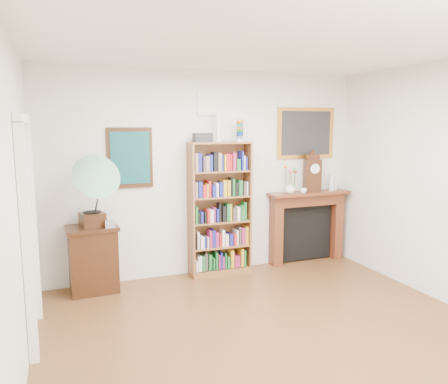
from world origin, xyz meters
name	(u,v)px	position (x,y,z in m)	size (l,w,h in m)	color
room	(299,204)	(0.00, 0.00, 1.40)	(4.51, 5.01, 2.81)	brown
door_casing	(28,212)	(-2.21, 1.20, 1.26)	(0.08, 1.02, 2.17)	white
teal_poster	(130,158)	(-1.05, 2.48, 1.65)	(0.58, 0.04, 0.78)	black
small_picture	(207,104)	(0.00, 2.48, 2.35)	(0.26, 0.04, 0.30)	white
gilt_painting	(306,133)	(1.55, 2.48, 1.95)	(0.95, 0.04, 0.75)	gold
bookshelf	(220,201)	(0.13, 2.33, 1.03)	(0.86, 0.32, 2.13)	brown
side_cabinet	(93,259)	(-1.58, 2.26, 0.42)	(0.61, 0.45, 0.84)	black
fireplace	(306,221)	(1.56, 2.40, 0.63)	(1.28, 0.31, 1.08)	#4B1B11
gramophone	(92,187)	(-1.56, 2.12, 1.34)	(0.68, 0.79, 0.90)	black
cd_stack	(110,224)	(-1.37, 2.13, 0.88)	(0.12, 0.12, 0.08)	#A8A8B4
mantel_clock	(312,174)	(1.60, 2.34, 1.35)	(0.26, 0.17, 0.56)	black
flower_vase	(290,188)	(1.22, 2.33, 1.16)	(0.15, 0.15, 0.15)	white
teacup	(303,191)	(1.41, 2.27, 1.12)	(0.09, 0.09, 0.07)	white
bottle_left	(332,183)	(1.94, 2.34, 1.20)	(0.07, 0.07, 0.24)	silver
bottle_right	(335,184)	(2.03, 2.37, 1.18)	(0.06, 0.06, 0.20)	silver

